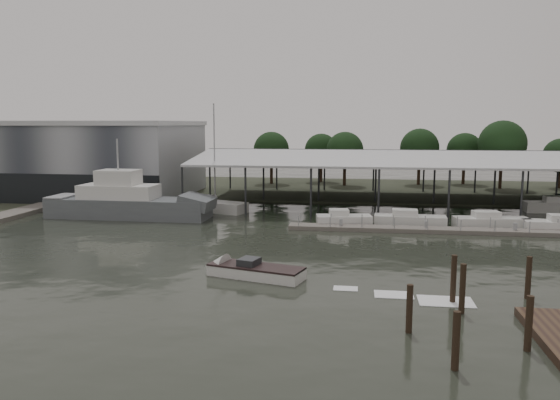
# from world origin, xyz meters

# --- Properties ---
(ground) EXTENTS (200.00, 200.00, 0.00)m
(ground) POSITION_xyz_m (0.00, 0.00, 0.00)
(ground) COLOR #262B23
(ground) RESTS_ON ground
(land_strip_far) EXTENTS (140.00, 30.00, 0.30)m
(land_strip_far) POSITION_xyz_m (0.00, 42.00, 0.10)
(land_strip_far) COLOR #353A2B
(land_strip_far) RESTS_ON ground
(land_strip_west) EXTENTS (20.00, 40.00, 0.30)m
(land_strip_west) POSITION_xyz_m (-40.00, 30.00, 0.10)
(land_strip_west) COLOR #353A2B
(land_strip_west) RESTS_ON ground
(storage_warehouse) EXTENTS (24.50, 20.50, 10.50)m
(storage_warehouse) POSITION_xyz_m (-28.00, 29.94, 5.29)
(storage_warehouse) COLOR #90949A
(storage_warehouse) RESTS_ON ground
(covered_boat_shed) EXTENTS (58.24, 24.00, 6.96)m
(covered_boat_shed) POSITION_xyz_m (17.00, 28.00, 6.13)
(covered_boat_shed) COLOR silver
(covered_boat_shed) RESTS_ON ground
(trawler_dock) EXTENTS (3.00, 18.00, 0.50)m
(trawler_dock) POSITION_xyz_m (-30.00, 14.00, 0.25)
(trawler_dock) COLOR slate
(trawler_dock) RESTS_ON ground
(floating_dock) EXTENTS (28.00, 2.00, 1.40)m
(floating_dock) POSITION_xyz_m (15.00, 10.00, 0.20)
(floating_dock) COLOR slate
(floating_dock) RESTS_ON ground
(grey_trawler) EXTENTS (18.30, 4.66, 8.84)m
(grey_trawler) POSITION_xyz_m (-16.96, 13.50, 1.58)
(grey_trawler) COLOR #555B5E
(grey_trawler) RESTS_ON ground
(white_sailboat) EXTENTS (8.82, 5.39, 12.62)m
(white_sailboat) POSITION_xyz_m (-9.37, 19.01, 0.65)
(white_sailboat) COLOR silver
(white_sailboat) RESTS_ON ground
(speedboat_underway) EXTENTS (17.77, 6.67, 2.00)m
(speedboat_underway) POSITION_xyz_m (0.39, -7.25, 0.39)
(speedboat_underway) COLOR silver
(speedboat_underway) RESTS_ON ground
(moored_cruiser_0) EXTENTS (5.70, 3.00, 1.70)m
(moored_cruiser_0) POSITION_xyz_m (6.15, 12.09, 0.61)
(moored_cruiser_0) COLOR silver
(moored_cruiser_0) RESTS_ON ground
(moored_cruiser_1) EXTENTS (7.14, 2.59, 1.70)m
(moored_cruiser_1) POSITION_xyz_m (12.69, 12.96, 0.61)
(moored_cruiser_1) COLOR silver
(moored_cruiser_1) RESTS_ON ground
(moored_cruiser_2) EXTENTS (7.35, 3.05, 1.70)m
(moored_cruiser_2) POSITION_xyz_m (20.49, 12.97, 0.61)
(moored_cruiser_2) COLOR silver
(moored_cruiser_2) RESTS_ON ground
(mooring_pilings) EXTENTS (7.64, 10.58, 3.38)m
(mooring_pilings) POSITION_xyz_m (13.52, -14.26, 1.00)
(mooring_pilings) COLOR #302418
(mooring_pilings) RESTS_ON ground
(horizon_tree_line) EXTENTS (67.09, 12.33, 10.65)m
(horizon_tree_line) POSITION_xyz_m (22.43, 47.82, 6.01)
(horizon_tree_line) COLOR black
(horizon_tree_line) RESTS_ON ground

